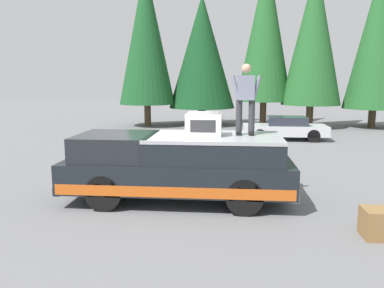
{
  "coord_description": "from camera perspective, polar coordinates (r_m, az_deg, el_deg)",
  "views": [
    {
      "loc": [
        -9.2,
        -1.72,
        2.97
      ],
      "look_at": [
        0.41,
        -0.81,
        1.35
      ],
      "focal_mm": 35.95,
      "sensor_mm": 36.0,
      "label": 1
    }
  ],
  "objects": [
    {
      "name": "conifer_right",
      "position": [
        25.08,
        -6.82,
        15.7
      ],
      "size": [
        3.52,
        3.52,
        9.98
      ],
      "color": "#4C3826",
      "rests_on": "ground"
    },
    {
      "name": "compressor_unit",
      "position": [
        9.17,
        1.76,
        2.99
      ],
      "size": [
        0.65,
        0.84,
        0.56
      ],
      "color": "white",
      "rests_on": "pickup_truck"
    },
    {
      "name": "pickup_truck",
      "position": [
        9.42,
        -2.07,
        -3.34
      ],
      "size": [
        2.01,
        5.54,
        1.65
      ],
      "color": "black",
      "rests_on": "ground"
    },
    {
      "name": "person_on_truck_bed",
      "position": [
        9.29,
        7.98,
        6.85
      ],
      "size": [
        0.29,
        0.72,
        1.69
      ],
      "color": "#333338",
      "rests_on": "pickup_truck"
    },
    {
      "name": "conifer_center_right",
      "position": [
        25.5,
        1.49,
        13.47
      ],
      "size": [
        4.27,
        4.27,
        8.33
      ],
      "color": "#4C3826",
      "rests_on": "ground"
    },
    {
      "name": "conifer_left",
      "position": [
        25.28,
        17.59,
        15.17
      ],
      "size": [
        3.61,
        3.61,
        9.88
      ],
      "color": "#4C3826",
      "rests_on": "ground"
    },
    {
      "name": "conifer_far_left",
      "position": [
        26.66,
        25.91,
        14.29
      ],
      "size": [
        3.69,
        3.69,
        10.05
      ],
      "color": "#4C3826",
      "rests_on": "ground"
    },
    {
      "name": "conifer_center_left",
      "position": [
        25.77,
        10.85,
        16.32
      ],
      "size": [
        3.51,
        3.51,
        10.62
      ],
      "color": "#4C3826",
      "rests_on": "ground"
    },
    {
      "name": "ground_plane",
      "position": [
        9.82,
        -4.98,
        -8.11
      ],
      "size": [
        90.0,
        90.0,
        0.0
      ],
      "primitive_type": "plane",
      "color": "slate"
    },
    {
      "name": "wooden_crate",
      "position": [
        8.22,
        25.84,
        -10.56
      ],
      "size": [
        0.56,
        0.56,
        0.56
      ],
      "primitive_type": "cube",
      "color": "olive",
      "rests_on": "ground"
    },
    {
      "name": "parked_car_silver",
      "position": [
        19.73,
        13.63,
        2.3
      ],
      "size": [
        1.64,
        4.1,
        1.16
      ],
      "color": "silver",
      "rests_on": "ground"
    }
  ]
}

